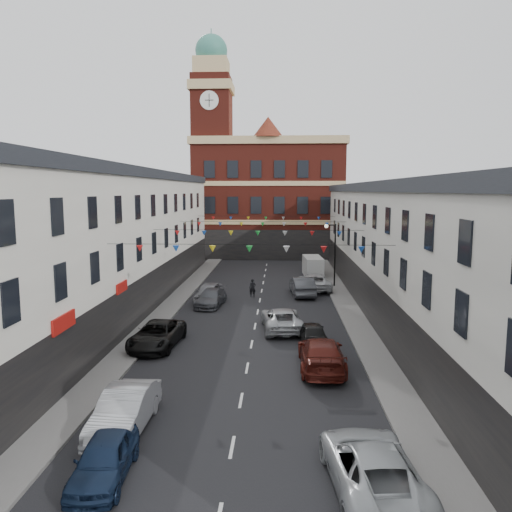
% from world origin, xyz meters
% --- Properties ---
extents(ground, '(160.00, 160.00, 0.00)m').
position_xyz_m(ground, '(0.00, 0.00, 0.00)').
color(ground, black).
rests_on(ground, ground).
extents(pavement_left, '(1.80, 64.00, 0.15)m').
position_xyz_m(pavement_left, '(-6.90, 2.00, 0.07)').
color(pavement_left, '#605E5B').
rests_on(pavement_left, ground).
extents(pavement_right, '(1.80, 64.00, 0.15)m').
position_xyz_m(pavement_right, '(6.90, 2.00, 0.07)').
color(pavement_right, '#605E5B').
rests_on(pavement_right, ground).
extents(terrace_left, '(8.40, 56.00, 10.70)m').
position_xyz_m(terrace_left, '(-11.78, 1.00, 5.35)').
color(terrace_left, silver).
rests_on(terrace_left, ground).
extents(terrace_right, '(8.40, 56.00, 9.70)m').
position_xyz_m(terrace_right, '(11.78, 1.00, 4.85)').
color(terrace_right, beige).
rests_on(terrace_right, ground).
extents(civic_building, '(20.60, 13.30, 18.50)m').
position_xyz_m(civic_building, '(0.00, 37.95, 8.14)').
color(civic_building, maroon).
rests_on(civic_building, ground).
extents(clock_tower, '(5.60, 5.60, 30.00)m').
position_xyz_m(clock_tower, '(-7.50, 35.00, 14.93)').
color(clock_tower, maroon).
rests_on(clock_tower, ground).
extents(distant_hill, '(40.00, 14.00, 10.00)m').
position_xyz_m(distant_hill, '(-4.00, 62.00, 5.00)').
color(distant_hill, '#345226').
rests_on(distant_hill, ground).
extents(street_lamp, '(1.10, 0.36, 6.00)m').
position_xyz_m(street_lamp, '(6.55, 14.00, 3.90)').
color(street_lamp, black).
rests_on(street_lamp, ground).
extents(car_left_a, '(1.80, 4.04, 1.35)m').
position_xyz_m(car_left_a, '(-3.85, -18.15, 0.67)').
color(car_left_a, '#13213C').
rests_on(car_left_a, ground).
extents(car_left_b, '(1.74, 4.80, 1.57)m').
position_xyz_m(car_left_b, '(-4.21, -14.89, 0.79)').
color(car_left_b, '#B3B5BB').
rests_on(car_left_b, ground).
extents(car_left_c, '(2.77, 5.38, 1.45)m').
position_xyz_m(car_left_c, '(-5.50, -4.73, 0.73)').
color(car_left_c, black).
rests_on(car_left_c, ground).
extents(car_left_d, '(2.36, 4.76, 1.33)m').
position_xyz_m(car_left_d, '(-3.80, 5.77, 0.67)').
color(car_left_d, '#474950').
rests_on(car_left_d, ground).
extents(car_left_e, '(2.27, 4.59, 1.51)m').
position_xyz_m(car_left_e, '(-4.22, 7.60, 0.75)').
color(car_left_e, gray).
rests_on(car_left_e, ground).
extents(car_right_b, '(3.04, 5.76, 1.54)m').
position_xyz_m(car_right_b, '(4.50, -18.36, 0.77)').
color(car_right_b, '#A6AAAE').
rests_on(car_right_b, ground).
extents(car_right_c, '(2.26, 5.55, 1.61)m').
position_xyz_m(car_right_c, '(3.80, -7.96, 0.80)').
color(car_right_c, '#4E150F').
rests_on(car_right_c, ground).
extents(car_right_d, '(1.85, 3.95, 1.31)m').
position_xyz_m(car_right_d, '(3.60, -3.50, 0.65)').
color(car_right_d, black).
rests_on(car_right_d, ground).
extents(car_right_e, '(2.25, 5.15, 1.65)m').
position_xyz_m(car_right_e, '(3.60, 10.11, 0.82)').
color(car_right_e, '#424348').
rests_on(car_right_e, ground).
extents(car_right_f, '(3.04, 5.70, 1.52)m').
position_xyz_m(car_right_f, '(4.80, 12.58, 0.76)').
color(car_right_f, silver).
rests_on(car_right_f, ground).
extents(moving_car, '(2.99, 5.54, 1.48)m').
position_xyz_m(moving_car, '(1.80, -0.82, 0.74)').
color(moving_car, '#ABADB2').
rests_on(moving_car, ground).
extents(white_van, '(2.09, 4.79, 2.07)m').
position_xyz_m(white_van, '(5.16, 20.19, 1.04)').
color(white_van, silver).
rests_on(white_van, ground).
extents(pedestrian, '(0.58, 0.39, 1.57)m').
position_xyz_m(pedestrian, '(-0.68, 9.27, 0.78)').
color(pedestrian, black).
rests_on(pedestrian, ground).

